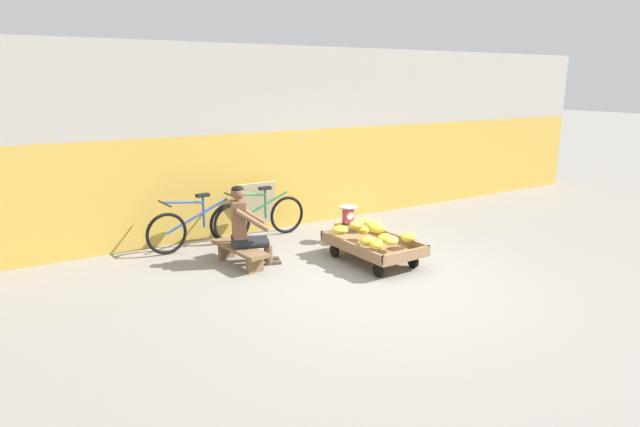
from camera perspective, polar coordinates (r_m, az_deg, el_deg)
The scene contains 12 objects.
ground_plane at distance 7.06m, azimuth 5.99°, elevation -7.23°, with size 80.00×80.00×0.00m, color gray.
back_wall at distance 9.33m, azimuth -5.78°, elevation 7.84°, with size 16.00×0.30×3.12m.
banana_cart at distance 7.72m, azimuth 5.65°, elevation -3.47°, with size 0.89×1.47×0.36m.
banana_pile at distance 7.59m, azimuth 5.63°, elevation -2.04°, with size 0.90×1.29×0.26m.
low_bench at distance 7.67m, azimuth -8.52°, elevation -4.00°, with size 0.44×1.13×0.27m.
vendor_seated at distance 7.57m, azimuth -7.96°, elevation -1.30°, with size 0.73×0.60×1.14m.
plastic_crate at distance 8.66m, azimuth 2.99°, elevation -2.09°, with size 0.36×0.28×0.30m.
weighing_scale at distance 8.58m, azimuth 3.02°, elevation -0.15°, with size 0.30×0.30×0.29m.
bicycle_near_left at distance 8.50m, azimuth -12.85°, elevation -1.33°, with size 1.66×0.48×0.86m.
bicycle_far_left at distance 8.89m, azimuth -6.39°, elevation -0.39°, with size 1.66×0.48×0.86m.
sign_board at distance 9.19m, azimuth -6.95°, elevation 0.64°, with size 0.70×0.22×0.88m.
shopping_bag at distance 8.30m, azimuth 4.54°, elevation -3.05°, with size 0.18×0.12×0.24m, color #3370B7.
Camera 1 is at (-4.06, -5.18, 2.55)m, focal length 30.07 mm.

